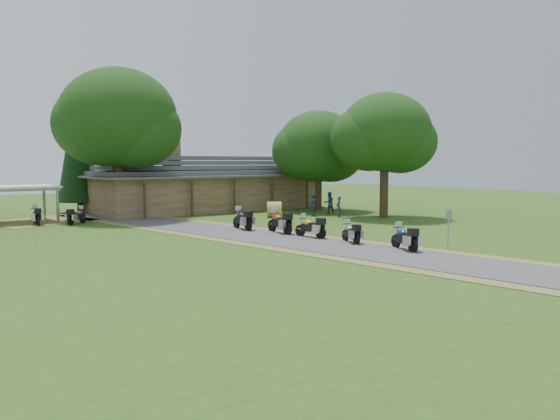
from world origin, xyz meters
TOP-DOWN VIEW (x-y plane):
  - ground at (0.00, 0.00)m, footprint 120.00×120.00m
  - driveway at (-0.50, 4.00)m, footprint 51.95×51.95m
  - lodge at (6.00, 24.00)m, footprint 21.40×9.40m
  - carport at (-10.58, 22.81)m, footprint 6.09×4.11m
  - motorcycle_row_a at (1.96, -2.01)m, footprint 1.18×2.01m
  - motorcycle_row_b at (1.61, 1.29)m, footprint 1.11×1.83m
  - motorcycle_row_c at (1.24, 4.15)m, footprint 0.92×2.01m
  - motorcycle_row_d at (1.04, 6.75)m, footprint 0.84×2.18m
  - motorcycle_row_e at (0.23, 9.60)m, footprint 0.92×2.15m
  - motorcycle_carport_a at (-9.43, 20.59)m, footprint 0.83×2.00m
  - motorcycle_carport_b at (-7.16, 19.14)m, footprint 1.78×1.59m
  - person_a at (10.72, 11.78)m, footprint 0.67×0.62m
  - person_b at (11.90, 14.16)m, footprint 0.72×0.61m
  - person_c at (9.57, 13.44)m, footprint 0.69×0.72m
  - hay_bale at (6.59, 14.68)m, footprint 1.62×1.64m
  - sign_post at (3.82, -3.19)m, footprint 0.35×0.06m
  - oak_lodge_left at (-3.25, 21.12)m, footprint 8.76×8.76m
  - oak_lodge_right at (13.21, 16.97)m, footprint 7.37×7.37m
  - oak_driveway at (13.11, 9.26)m, footprint 7.08×7.08m
  - cedar_near at (-4.22, 27.87)m, footprint 3.55×3.55m

SIDE VIEW (x-z plane):
  - ground at x=0.00m, z-range 0.00..0.00m
  - driveway at x=-0.50m, z-range 0.00..0.00m
  - motorcycle_row_b at x=1.61m, z-range 0.00..1.19m
  - hay_bale at x=6.59m, z-range 0.00..1.22m
  - motorcycle_carport_b at x=-7.16m, z-range 0.00..1.24m
  - motorcycle_row_a at x=1.96m, z-range 0.00..1.31m
  - motorcycle_row_c at x=1.24m, z-range 0.00..1.33m
  - motorcycle_carport_a at x=-9.43m, z-range 0.00..1.33m
  - motorcycle_row_e at x=0.23m, z-range 0.00..1.43m
  - motorcycle_row_d at x=1.04m, z-range 0.00..1.46m
  - person_a at x=10.72m, z-range 0.00..1.90m
  - sign_post at x=3.82m, z-range 0.00..1.97m
  - person_c at x=9.57m, z-range 0.00..2.06m
  - person_b at x=11.90m, z-range 0.00..2.15m
  - carport at x=-10.58m, z-range 0.00..2.61m
  - lodge at x=6.00m, z-range 0.00..4.90m
  - oak_lodge_right at x=13.21m, z-range 0.00..9.14m
  - oak_driveway at x=13.11m, z-range 0.00..10.59m
  - cedar_near at x=-4.22m, z-range 0.00..11.12m
  - oak_lodge_left at x=-3.25m, z-range 0.00..12.32m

